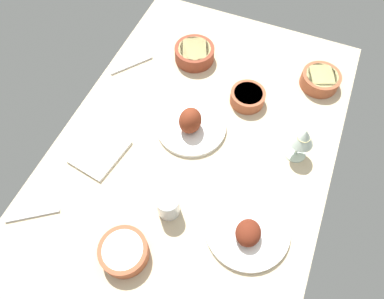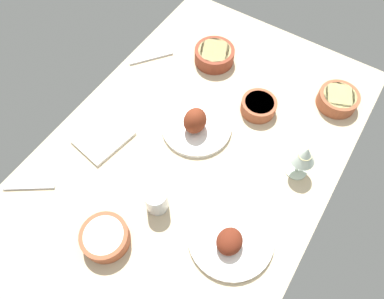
{
  "view_description": "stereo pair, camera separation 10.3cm",
  "coord_description": "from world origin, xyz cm",
  "px_view_note": "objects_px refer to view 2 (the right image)",
  "views": [
    {
      "loc": [
        -52.35,
        -21.48,
        105.24
      ],
      "look_at": [
        0.0,
        0.0,
        6.0
      ],
      "focal_mm": 32.47,
      "sensor_mm": 36.0,
      "label": 1
    },
    {
      "loc": [
        -47.57,
        -30.64,
        105.24
      ],
      "look_at": [
        0.0,
        0.0,
        6.0
      ],
      "focal_mm": 32.47,
      "sensor_mm": 36.0,
      "label": 2
    }
  ],
  "objects_px": {
    "plate_near_viewer": "(196,124)",
    "plate_center_main": "(230,238)",
    "folded_napkin": "(104,138)",
    "fork_loose": "(151,58)",
    "water_tumbler": "(156,200)",
    "bowl_cream": "(105,237)",
    "wine_glass": "(304,156)",
    "spoon_loose": "(29,188)",
    "bowl_potatoes": "(338,99)",
    "bowl_soup": "(259,106)",
    "bowl_pasta": "(214,55)"
  },
  "relations": [
    {
      "from": "bowl_cream",
      "to": "bowl_soup",
      "type": "height_order",
      "value": "bowl_cream"
    },
    {
      "from": "plate_near_viewer",
      "to": "spoon_loose",
      "type": "bearing_deg",
      "value": 145.85
    },
    {
      "from": "bowl_soup",
      "to": "spoon_loose",
      "type": "relative_size",
      "value": 0.77
    },
    {
      "from": "bowl_potatoes",
      "to": "bowl_soup",
      "type": "height_order",
      "value": "bowl_potatoes"
    },
    {
      "from": "spoon_loose",
      "to": "folded_napkin",
      "type": "bearing_deg",
      "value": -140.91
    },
    {
      "from": "bowl_potatoes",
      "to": "folded_napkin",
      "type": "distance_m",
      "value": 0.84
    },
    {
      "from": "folded_napkin",
      "to": "water_tumbler",
      "type": "bearing_deg",
      "value": -108.21
    },
    {
      "from": "folded_napkin",
      "to": "spoon_loose",
      "type": "relative_size",
      "value": 1.07
    },
    {
      "from": "bowl_cream",
      "to": "folded_napkin",
      "type": "height_order",
      "value": "bowl_cream"
    },
    {
      "from": "plate_center_main",
      "to": "plate_near_viewer",
      "type": "bearing_deg",
      "value": 46.86
    },
    {
      "from": "bowl_potatoes",
      "to": "folded_napkin",
      "type": "bearing_deg",
      "value": 133.01
    },
    {
      "from": "water_tumbler",
      "to": "spoon_loose",
      "type": "xyz_separation_m",
      "value": [
        -0.17,
        0.37,
        -0.04
      ]
    },
    {
      "from": "plate_near_viewer",
      "to": "water_tumbler",
      "type": "bearing_deg",
      "value": -170.16
    },
    {
      "from": "bowl_potatoes",
      "to": "spoon_loose",
      "type": "height_order",
      "value": "bowl_potatoes"
    },
    {
      "from": "bowl_pasta",
      "to": "water_tumbler",
      "type": "relative_size",
      "value": 1.72
    },
    {
      "from": "bowl_soup",
      "to": "water_tumbler",
      "type": "relative_size",
      "value": 1.4
    },
    {
      "from": "plate_near_viewer",
      "to": "plate_center_main",
      "type": "xyz_separation_m",
      "value": [
        -0.27,
        -0.29,
        -0.01
      ]
    },
    {
      "from": "bowl_potatoes",
      "to": "water_tumbler",
      "type": "distance_m",
      "value": 0.74
    },
    {
      "from": "plate_near_viewer",
      "to": "water_tumbler",
      "type": "height_order",
      "value": "plate_near_viewer"
    },
    {
      "from": "wine_glass",
      "to": "spoon_loose",
      "type": "distance_m",
      "value": 0.86
    },
    {
      "from": "bowl_potatoes",
      "to": "fork_loose",
      "type": "height_order",
      "value": "bowl_potatoes"
    },
    {
      "from": "folded_napkin",
      "to": "fork_loose",
      "type": "relative_size",
      "value": 0.98
    },
    {
      "from": "plate_near_viewer",
      "to": "spoon_loose",
      "type": "xyz_separation_m",
      "value": [
        -0.47,
        0.32,
        -0.02
      ]
    },
    {
      "from": "bowl_cream",
      "to": "wine_glass",
      "type": "relative_size",
      "value": 0.99
    },
    {
      "from": "plate_center_main",
      "to": "water_tumbler",
      "type": "height_order",
      "value": "water_tumbler"
    },
    {
      "from": "bowl_pasta",
      "to": "bowl_potatoes",
      "type": "height_order",
      "value": "bowl_pasta"
    },
    {
      "from": "plate_near_viewer",
      "to": "bowl_soup",
      "type": "xyz_separation_m",
      "value": [
        0.19,
        -0.14,
        -0.0
      ]
    },
    {
      "from": "wine_glass",
      "to": "spoon_loose",
      "type": "bearing_deg",
      "value": 127.02
    },
    {
      "from": "bowl_pasta",
      "to": "folded_napkin",
      "type": "xyz_separation_m",
      "value": [
        -0.51,
        0.13,
        -0.02
      ]
    },
    {
      "from": "plate_center_main",
      "to": "bowl_soup",
      "type": "bearing_deg",
      "value": 17.88
    },
    {
      "from": "bowl_potatoes",
      "to": "water_tumbler",
      "type": "bearing_deg",
      "value": 154.72
    },
    {
      "from": "wine_glass",
      "to": "bowl_pasta",
      "type": "bearing_deg",
      "value": 60.27
    },
    {
      "from": "bowl_pasta",
      "to": "fork_loose",
      "type": "distance_m",
      "value": 0.25
    },
    {
      "from": "plate_center_main",
      "to": "bowl_cream",
      "type": "bearing_deg",
      "value": 122.92
    },
    {
      "from": "fork_loose",
      "to": "bowl_soup",
      "type": "bearing_deg",
      "value": -51.59
    },
    {
      "from": "plate_center_main",
      "to": "fork_loose",
      "type": "xyz_separation_m",
      "value": [
        0.45,
        0.61,
        -0.01
      ]
    },
    {
      "from": "plate_center_main",
      "to": "bowl_cream",
      "type": "relative_size",
      "value": 1.82
    },
    {
      "from": "plate_near_viewer",
      "to": "water_tumbler",
      "type": "distance_m",
      "value": 0.31
    },
    {
      "from": "folded_napkin",
      "to": "fork_loose",
      "type": "bearing_deg",
      "value": 11.7
    },
    {
      "from": "bowl_soup",
      "to": "spoon_loose",
      "type": "bearing_deg",
      "value": 144.91
    },
    {
      "from": "plate_near_viewer",
      "to": "plate_center_main",
      "type": "bearing_deg",
      "value": -133.14
    },
    {
      "from": "bowl_soup",
      "to": "fork_loose",
      "type": "distance_m",
      "value": 0.47
    },
    {
      "from": "plate_center_main",
      "to": "bowl_cream",
      "type": "xyz_separation_m",
      "value": [
        -0.2,
        0.3,
        0.01
      ]
    },
    {
      "from": "bowl_cream",
      "to": "bowl_potatoes",
      "type": "height_order",
      "value": "bowl_cream"
    },
    {
      "from": "wine_glass",
      "to": "fork_loose",
      "type": "height_order",
      "value": "wine_glass"
    },
    {
      "from": "bowl_potatoes",
      "to": "bowl_soup",
      "type": "relative_size",
      "value": 1.14
    },
    {
      "from": "water_tumbler",
      "to": "folded_napkin",
      "type": "distance_m",
      "value": 0.31
    },
    {
      "from": "bowl_cream",
      "to": "plate_center_main",
      "type": "bearing_deg",
      "value": -57.08
    },
    {
      "from": "fork_loose",
      "to": "bowl_cream",
      "type": "bearing_deg",
      "value": -116.51
    },
    {
      "from": "wine_glass",
      "to": "spoon_loose",
      "type": "relative_size",
      "value": 0.87
    }
  ]
}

